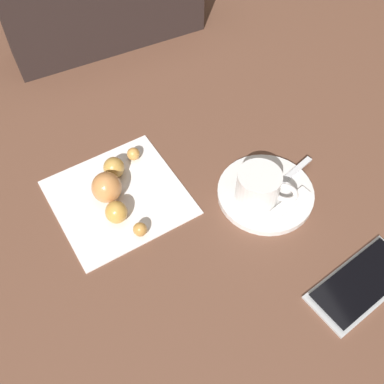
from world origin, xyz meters
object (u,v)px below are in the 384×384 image
Objects in this scene: espresso_cup at (260,186)px; teaspoon at (276,187)px; napkin at (119,197)px; sugar_packet at (290,203)px; croissant at (113,188)px; saucer at (265,193)px; cell_phone at (362,283)px.

espresso_cup is 0.65× the size of teaspoon.
espresso_cup is at bearing 155.86° from napkin.
croissant is (0.23, -0.12, 0.01)m from sugar_packet.
saucer is 0.04m from sugar_packet.
croissant is at bearing -24.05° from espresso_cup.
espresso_cup is 0.42× the size of napkin.
saucer is at bearing -74.56° from cell_phone.
croissant is 0.37m from cell_phone.
espresso_cup is 0.21m from croissant.
croissant reaches higher than cell_phone.
saucer is 2.02× the size of sugar_packet.
cell_phone is (-0.26, 0.26, -0.02)m from croissant.
teaspoon is at bearing -173.31° from espresso_cup.
sugar_packet is 0.44× the size of croissant.
napkin is (0.22, -0.08, -0.01)m from teaspoon.
saucer is 0.19m from cell_phone.
espresso_cup is 0.47× the size of cell_phone.
saucer is 0.77× the size of napkin.
teaspoon is at bearing 159.85° from croissant.
saucer is 0.88× the size of cell_phone.
sugar_packet reaches higher than cell_phone.
sugar_packet reaches higher than napkin.
cell_phone is at bearing 105.44° from saucer.
teaspoon is at bearing 175.84° from saucer.
teaspoon reaches higher than saucer.
espresso_cup is at bearing 155.95° from croissant.
napkin is 1.14× the size of cell_phone.
croissant is (0.23, -0.08, 0.01)m from teaspoon.
saucer is 0.89× the size of croissant.
cell_phone is (-0.07, 0.17, -0.03)m from espresso_cup.
sugar_packet is at bearing 121.59° from saucer.
croissant reaches higher than saucer.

